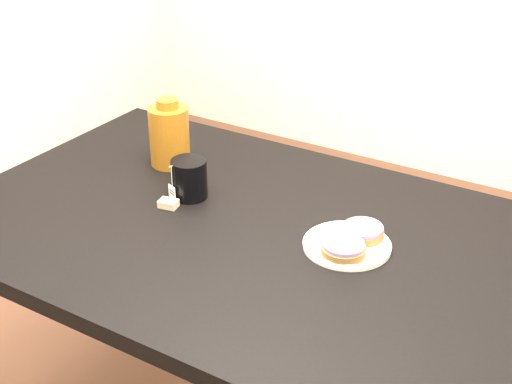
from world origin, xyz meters
TOP-DOWN VIEW (x-y plane):
  - table at (0.00, 0.00)m, footprint 1.40×0.90m
  - plate at (0.24, 0.04)m, footprint 0.19×0.19m
  - bagel_back at (0.26, 0.08)m, footprint 0.13×0.13m
  - bagel_front at (0.25, -0.01)m, footprint 0.13×0.13m
  - mug at (-0.20, 0.05)m, footprint 0.14×0.12m
  - teabag_pouch at (-0.21, -0.02)m, footprint 0.05×0.04m
  - bagel_package at (-0.35, 0.18)m, footprint 0.12×0.12m

SIDE VIEW (x-z plane):
  - table at x=0.00m, z-range 0.29..1.04m
  - plate at x=0.24m, z-range 0.75..0.76m
  - teabag_pouch at x=-0.21m, z-range 0.75..0.77m
  - bagel_front at x=0.25m, z-range 0.76..0.79m
  - bagel_back at x=0.26m, z-range 0.76..0.79m
  - mug at x=-0.20m, z-range 0.75..0.85m
  - bagel_package at x=-0.35m, z-range 0.74..0.93m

